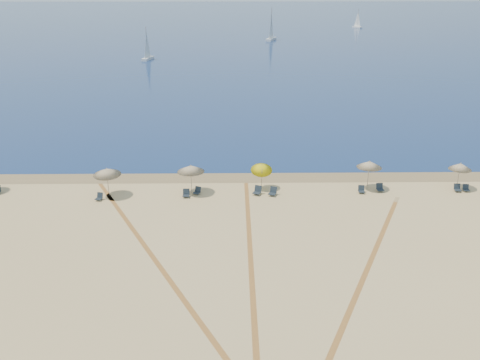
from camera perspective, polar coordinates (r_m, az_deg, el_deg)
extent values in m
plane|color=tan|center=(26.36, 0.63, -19.16)|extent=(160.00, 160.00, 0.00)
plane|color=#0C2151|center=(245.50, -0.69, 17.81)|extent=(500.00, 500.00, 0.00)
plane|color=olive|center=(47.17, -0.07, 0.35)|extent=(500.00, 500.00, 0.00)
cylinder|color=gray|center=(44.07, -14.79, -0.37)|extent=(0.05, 0.21, 2.36)
cone|color=#F0E0C3|center=(43.77, -14.90, 0.91)|extent=(2.34, 2.37, 0.71)
sphere|color=gray|center=(43.67, -14.93, 1.28)|extent=(0.08, 0.08, 0.08)
cylinder|color=gray|center=(43.48, -5.56, 0.01)|extent=(0.05, 0.05, 2.40)
cone|color=#F0E0C3|center=(43.11, -5.61, 1.31)|extent=(2.34, 2.34, 0.55)
sphere|color=gray|center=(43.00, -5.63, 1.68)|extent=(0.08, 0.08, 0.08)
cylinder|color=gray|center=(43.79, 2.47, 0.10)|extent=(0.05, 0.85, 2.18)
cone|color=yellow|center=(43.78, 2.47, 1.42)|extent=(1.88, 1.95, 1.17)
sphere|color=gray|center=(43.68, 2.47, 1.79)|extent=(0.08, 0.08, 0.08)
cylinder|color=gray|center=(45.55, 14.37, 0.47)|extent=(0.05, 0.05, 2.45)
cone|color=#F0E0C3|center=(45.18, 14.49, 1.74)|extent=(2.19, 2.19, 0.55)
sphere|color=gray|center=(45.08, 14.53, 2.10)|extent=(0.08, 0.08, 0.08)
cylinder|color=gray|center=(48.26, 23.58, 0.36)|extent=(0.05, 0.05, 2.23)
cone|color=#F0E0C3|center=(47.95, 23.76, 1.43)|extent=(1.95, 1.95, 0.55)
sphere|color=gray|center=(47.85, 23.81, 1.77)|extent=(0.08, 0.08, 0.08)
cube|color=black|center=(43.78, -15.76, -2.05)|extent=(0.63, 0.63, 0.05)
cube|color=black|center=(43.89, -15.63, -1.66)|extent=(0.54, 0.32, 0.46)
cylinder|color=#A5A5AD|center=(43.75, -16.04, -2.22)|extent=(0.02, 0.02, 0.17)
cylinder|color=#A5A5AD|center=(43.55, -15.58, -2.29)|extent=(0.02, 0.02, 0.17)
cube|color=black|center=(42.97, -6.15, -1.76)|extent=(0.56, 0.56, 0.05)
cube|color=black|center=(43.12, -6.13, -1.31)|extent=(0.56, 0.21, 0.50)
cylinder|color=#A5A5AD|center=(42.84, -6.47, -1.97)|extent=(0.02, 0.02, 0.18)
cylinder|color=#A5A5AD|center=(42.80, -5.87, -1.98)|extent=(0.02, 0.02, 0.18)
cube|color=black|center=(43.46, -4.95, -1.44)|extent=(0.70, 0.70, 0.05)
cube|color=black|center=(43.58, -4.79, -1.04)|extent=(0.56, 0.40, 0.47)
cylinder|color=#A5A5AD|center=(43.41, -5.21, -1.60)|extent=(0.02, 0.02, 0.17)
cylinder|color=#A5A5AD|center=(43.22, -4.71, -1.69)|extent=(0.02, 0.02, 0.17)
cube|color=black|center=(43.25, 1.92, -1.45)|extent=(0.81, 0.81, 0.06)
cube|color=black|center=(43.40, 2.08, -0.98)|extent=(0.65, 0.46, 0.55)
cylinder|color=#A5A5AD|center=(43.16, 1.63, -1.64)|extent=(0.03, 0.03, 0.20)
cylinder|color=#A5A5AD|center=(43.00, 2.24, -1.74)|extent=(0.03, 0.03, 0.20)
cube|color=black|center=(43.13, 3.69, -1.55)|extent=(0.79, 0.79, 0.05)
cube|color=black|center=(43.28, 3.83, -1.09)|extent=(0.64, 0.44, 0.53)
cylinder|color=#A5A5AD|center=(43.04, 3.41, -1.74)|extent=(0.03, 0.03, 0.20)
cylinder|color=#A5A5AD|center=(42.90, 4.01, -1.84)|extent=(0.03, 0.03, 0.20)
cube|color=black|center=(44.80, 13.64, -1.27)|extent=(0.58, 0.58, 0.05)
cube|color=black|center=(44.95, 13.62, -0.87)|extent=(0.55, 0.25, 0.47)
cylinder|color=#A5A5AD|center=(44.63, 13.42, -1.46)|extent=(0.02, 0.02, 0.17)
cylinder|color=#A5A5AD|center=(44.70, 13.96, -1.48)|extent=(0.02, 0.02, 0.17)
cube|color=black|center=(45.55, 15.66, -1.07)|extent=(0.62, 0.62, 0.05)
cube|color=black|center=(45.70, 15.57, -0.64)|extent=(0.59, 0.25, 0.51)
cylinder|color=#A5A5AD|center=(45.32, 15.44, -1.29)|extent=(0.03, 0.03, 0.19)
cylinder|color=#A5A5AD|center=(45.48, 15.99, -1.27)|extent=(0.03, 0.03, 0.19)
cube|color=black|center=(47.81, 23.50, -1.04)|extent=(0.57, 0.57, 0.05)
cube|color=black|center=(47.96, 23.44, -0.65)|extent=(0.55, 0.23, 0.48)
cylinder|color=#A5A5AD|center=(47.60, 23.33, -1.22)|extent=(0.02, 0.02, 0.18)
cylinder|color=#A5A5AD|center=(47.76, 23.82, -1.23)|extent=(0.02, 0.02, 0.18)
cube|color=black|center=(48.15, 24.33, -1.03)|extent=(0.54, 0.54, 0.05)
cube|color=black|center=(48.28, 24.27, -0.68)|extent=(0.52, 0.22, 0.45)
cylinder|color=#A5A5AD|center=(47.95, 24.17, -1.20)|extent=(0.02, 0.02, 0.17)
cylinder|color=#A5A5AD|center=(48.10, 24.62, -1.21)|extent=(0.02, 0.02, 0.17)
cube|color=white|center=(158.40, 3.55, 15.68)|extent=(3.69, 6.55, 0.70)
cylinder|color=gray|center=(157.98, 3.59, 17.30)|extent=(0.14, 0.14, 9.28)
cube|color=white|center=(205.52, 13.17, 16.56)|extent=(3.12, 4.76, 0.51)
cylinder|color=gray|center=(205.27, 13.25, 17.48)|extent=(0.10, 0.10, 6.85)
cube|color=white|center=(120.86, -10.44, 13.41)|extent=(2.23, 5.11, 0.54)
cylinder|color=gray|center=(120.42, -10.55, 15.06)|extent=(0.11, 0.11, 7.21)
plane|color=tan|center=(34.63, 1.17, -8.12)|extent=(28.09, 28.09, 0.00)
plane|color=tan|center=(35.58, 1.11, -7.24)|extent=(28.09, 28.09, 0.00)
plane|color=tan|center=(31.62, 13.34, -11.99)|extent=(37.36, 37.36, 0.00)
plane|color=tan|center=(32.53, 13.77, -10.98)|extent=(37.36, 37.36, 0.00)
plane|color=tan|center=(35.26, -10.37, -7.92)|extent=(37.71, 37.71, 0.00)
plane|color=tan|center=(36.19, -10.93, -7.14)|extent=(37.71, 37.71, 0.00)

